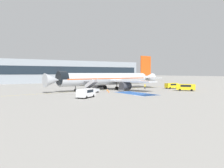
{
  "coord_description": "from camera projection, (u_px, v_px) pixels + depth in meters",
  "views": [
    {
      "loc": [
        -35.23,
        -60.3,
        5.39
      ],
      "look_at": [
        0.9,
        -1.09,
        1.86
      ],
      "focal_mm": 35.0,
      "sensor_mm": 36.0,
      "label": 1
    }
  ],
  "objects": [
    {
      "name": "service_van_0",
      "position": [
        86.0,
        92.0,
        47.13
      ],
      "size": [
        5.3,
        4.66,
        1.94
      ],
      "rotation": [
        0.0,
        0.0,
        5.35
      ],
      "color": "silver",
      "rests_on": "ground_plane"
    },
    {
      "name": "apron_walkway_bar_4",
      "position": [
        154.0,
        95.0,
        53.86
      ],
      "size": [
        0.44,
        3.6,
        0.01
      ],
      "primitive_type": "cube",
      "color": "silver",
      "rests_on": "ground_plane"
    },
    {
      "name": "traffic_cone_1",
      "position": [
        109.0,
        91.0,
        60.44
      ],
      "size": [
        0.46,
        0.46,
        0.52
      ],
      "color": "orange",
      "rests_on": "ground_plane"
    },
    {
      "name": "service_van_1",
      "position": [
        186.0,
        87.0,
        65.59
      ],
      "size": [
        4.92,
        5.28,
        2.01
      ],
      "rotation": [
        0.0,
        0.0,
        0.72
      ],
      "color": "yellow",
      "rests_on": "ground_plane"
    },
    {
      "name": "traffic_cone_0",
      "position": [
        107.0,
        90.0,
        64.73
      ],
      "size": [
        0.58,
        0.58,
        0.64
      ],
      "color": "orange",
      "rests_on": "ground_plane"
    },
    {
      "name": "boarding_stairs_forward",
      "position": [
        91.0,
        89.0,
        60.81
      ],
      "size": [
        2.85,
        5.45,
        3.8
      ],
      "rotation": [
        0.0,
        0.0,
        0.14
      ],
      "color": "#ADB2BA",
      "rests_on": "ground_plane"
    },
    {
      "name": "ground_crew_0",
      "position": [
        120.0,
        87.0,
        67.68
      ],
      "size": [
        0.48,
        0.36,
        1.7
      ],
      "rotation": [
        0.0,
        0.0,
        2.79
      ],
      "color": "#191E38",
      "rests_on": "ground_plane"
    },
    {
      "name": "service_van_2",
      "position": [
        171.0,
        85.0,
        74.94
      ],
      "size": [
        4.7,
        2.42,
        1.87
      ],
      "rotation": [
        0.0,
        0.0,
        1.46
      ],
      "color": "yellow",
      "rests_on": "ground_plane"
    },
    {
      "name": "baggage_cart",
      "position": [
        121.0,
        90.0,
        65.0
      ],
      "size": [
        2.63,
        3.0,
        0.87
      ],
      "rotation": [
        0.0,
        0.0,
        5.74
      ],
      "color": "gray",
      "rests_on": "ground_plane"
    },
    {
      "name": "fuel_tanker",
      "position": [
        98.0,
        82.0,
        89.17
      ],
      "size": [
        2.75,
        10.41,
        3.52
      ],
      "rotation": [
        0.0,
        0.0,
        -0.01
      ],
      "color": "#38383D",
      "rests_on": "ground_plane"
    },
    {
      "name": "apron_walkway_bar_2",
      "position": [
        146.0,
        95.0,
        52.61
      ],
      "size": [
        0.44,
        3.6,
        0.01
      ],
      "primitive_type": "cube",
      "color": "silver",
      "rests_on": "ground_plane"
    },
    {
      "name": "apron_walkway_bar_0",
      "position": [
        139.0,
        96.0,
        51.36
      ],
      "size": [
        0.44,
        3.6,
        0.01
      ],
      "primitive_type": "cube",
      "color": "silver",
      "rests_on": "ground_plane"
    },
    {
      "name": "terminal_building",
      "position": [
        70.0,
        72.0,
        127.07
      ],
      "size": [
        87.49,
        12.1,
        12.33
      ],
      "color": "#89939E",
      "rests_on": "ground_plane"
    },
    {
      "name": "airliner",
      "position": [
        109.0,
        79.0,
        70.28
      ],
      "size": [
        42.81,
        31.45,
        11.67
      ],
      "rotation": [
        0.0,
        0.0,
        1.71
      ],
      "color": "#B7BCC4",
      "rests_on": "ground_plane"
    },
    {
      "name": "apron_walkway_bar_3",
      "position": [
        150.0,
        95.0,
        53.23
      ],
      "size": [
        0.44,
        3.6,
        0.01
      ],
      "primitive_type": "cube",
      "color": "silver",
      "rests_on": "ground_plane"
    },
    {
      "name": "apron_stand_patch_blue",
      "position": [
        136.0,
        93.0,
        57.2
      ],
      "size": [
        5.44,
        13.37,
        0.01
      ],
      "primitive_type": "cube",
      "color": "#2856A8",
      "rests_on": "ground_plane"
    },
    {
      "name": "ground_crew_1",
      "position": [
        145.0,
        86.0,
        71.57
      ],
      "size": [
        0.47,
        0.46,
        1.82
      ],
      "rotation": [
        0.0,
        0.0,
        5.52
      ],
      "color": "black",
      "rests_on": "ground_plane"
    },
    {
      "name": "ground_plane",
      "position": [
        108.0,
        90.0,
        70.01
      ],
      "size": [
        600.0,
        600.0,
        0.0
      ],
      "primitive_type": "plane",
      "color": "gray"
    },
    {
      "name": "apron_leadline_yellow",
      "position": [
        107.0,
        90.0,
        70.02
      ],
      "size": [
        76.1,
        10.92,
        0.01
      ],
      "primitive_type": "cube",
      "rotation": [
        0.0,
        0.0,
        1.71
      ],
      "color": "gold",
      "rests_on": "ground_plane"
    },
    {
      "name": "apron_walkway_bar_1",
      "position": [
        143.0,
        96.0,
        51.98
      ],
      "size": [
        0.44,
        3.6,
        0.01
      ],
      "primitive_type": "cube",
      "color": "silver",
      "rests_on": "ground_plane"
    }
  ]
}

